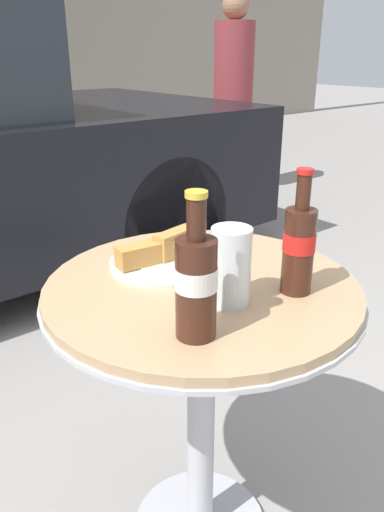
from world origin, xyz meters
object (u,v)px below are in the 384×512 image
cola_bottle_left (299,246)px  cola_bottle_right (196,282)px  bistro_table (201,346)px  lunch_plate_near (166,256)px  pedestrian (233,85)px  drinking_glass (231,269)px

cola_bottle_left → cola_bottle_right: 0.26m
bistro_table → lunch_plate_near: bearing=89.9°
cola_bottle_right → pedestrian: size_ratio=0.16×
cola_bottle_right → lunch_plate_near: bearing=62.7°
cola_bottle_left → drinking_glass: cola_bottle_left is taller
bistro_table → cola_bottle_left: 0.32m
bistro_table → lunch_plate_near: lunch_plate_near is taller
bistro_table → pedestrian: (2.40, 2.41, 0.34)m
cola_bottle_left → lunch_plate_near: 0.31m
cola_bottle_left → lunch_plate_near: (-0.12, 0.28, -0.08)m
bistro_table → cola_bottle_right: size_ratio=2.83×
cola_bottle_right → lunch_plate_near: (0.14, 0.28, -0.08)m
pedestrian → bistro_table: bearing=-134.9°
cola_bottle_right → lunch_plate_near: cola_bottle_right is taller
lunch_plate_near → bistro_table: bearing=-90.1°
lunch_plate_near → drinking_glass: bearing=-93.8°
drinking_glass → pedestrian: size_ratio=0.10×
cola_bottle_left → pedestrian: (2.28, 2.56, 0.08)m
cola_bottle_right → drinking_glass: 0.14m
cola_bottle_left → bistro_table: bearing=128.7°
bistro_table → drinking_glass: (-0.01, -0.10, 0.23)m
lunch_plate_near → pedestrian: size_ratio=0.16×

